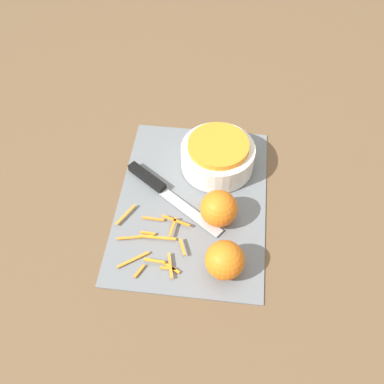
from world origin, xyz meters
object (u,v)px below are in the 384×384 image
object	(u,v)px
knife	(157,186)
orange_left	(219,209)
orange_right	(225,260)
bowl_speckled	(218,155)

from	to	relation	value
knife	orange_left	size ratio (longest dim) A/B	2.99
orange_left	orange_right	xyz separation A→B (m)	(0.12, 0.02, -0.00)
orange_left	bowl_speckled	bearing A→B (deg)	-174.62
knife	bowl_speckled	bearing A→B (deg)	68.10
knife	orange_right	world-z (taller)	orange_right
knife	orange_right	distance (m)	0.24
orange_left	knife	bearing A→B (deg)	-116.54
orange_left	orange_right	bearing A→B (deg)	9.95
bowl_speckled	orange_left	distance (m)	0.15
orange_right	bowl_speckled	bearing A→B (deg)	-172.60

